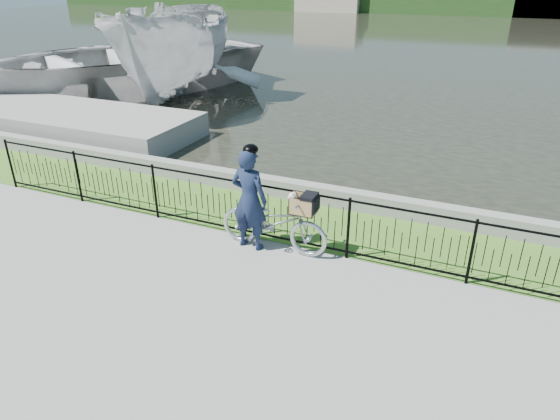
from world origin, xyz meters
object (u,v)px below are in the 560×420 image
at_px(dock, 48,118).
at_px(boat_far, 117,61).
at_px(boat_near, 176,48).
at_px(bicycle_rig, 274,222).
at_px(cyclist, 249,198).

height_order(dock, boat_far, boat_far).
relative_size(dock, boat_near, 1.00).
xyz_separation_m(bicycle_rig, boat_near, (-8.09, 9.12, 1.39)).
relative_size(cyclist, boat_near, 0.19).
bearing_deg(cyclist, dock, 155.62).
distance_m(cyclist, boat_far, 14.30).
xyz_separation_m(boat_near, boat_far, (-3.07, 0.21, -0.67)).
bearing_deg(boat_near, dock, -107.76).
relative_size(bicycle_rig, cyclist, 1.04).
xyz_separation_m(bicycle_rig, boat_far, (-11.17, 9.33, 0.72)).
height_order(boat_near, boat_far, boat_near).
relative_size(boat_near, boat_far, 0.67).
distance_m(dock, bicycle_rig, 10.53).
bearing_deg(bicycle_rig, dock, 157.08).
height_order(bicycle_rig, boat_near, boat_near).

